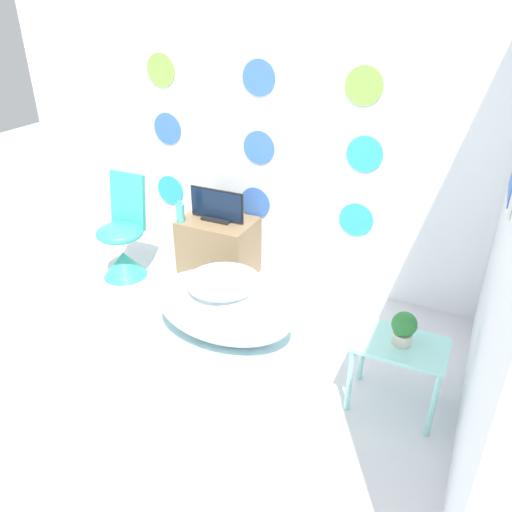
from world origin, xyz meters
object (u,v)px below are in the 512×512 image
(tv, at_px, (217,207))
(potted_plant_left, at_px, (404,327))
(chair, at_px, (123,247))
(vase, at_px, (180,213))
(bathtub, at_px, (224,306))

(tv, xyz_separation_m, potted_plant_left, (1.68, -0.91, -0.06))
(tv, bearing_deg, chair, -154.37)
(chair, bearing_deg, tv, 25.63)
(chair, relative_size, tv, 1.84)
(vase, xyz_separation_m, potted_plant_left, (1.93, -0.75, -0.03))
(tv, bearing_deg, vase, -147.80)
(bathtub, relative_size, vase, 5.84)
(chair, relative_size, potted_plant_left, 4.42)
(bathtub, distance_m, potted_plant_left, 1.30)
(bathtub, xyz_separation_m, tv, (-0.44, 0.71, 0.40))
(bathtub, relative_size, tv, 2.18)
(chair, xyz_separation_m, potted_plant_left, (2.41, -0.56, 0.30))
(vase, bearing_deg, potted_plant_left, -21.13)
(chair, height_order, potted_plant_left, chair)
(bathtub, height_order, chair, chair)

